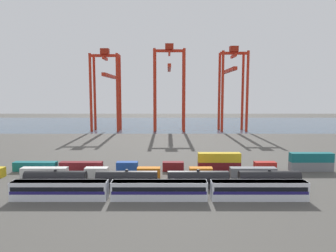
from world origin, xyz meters
TOP-DOWN VIEW (x-y plane):
  - ground_plane at (0.00, 40.00)m, footprint 420.00×420.00m
  - harbour_water at (0.00, 140.18)m, footprint 400.00×110.00m
  - passenger_train at (5.18, -18.79)m, footprint 61.56×3.14m
  - freight_tank_row at (5.69, -10.30)m, footprint 64.98×2.78m
  - shipping_container_1 at (-25.68, -1.83)m, footprint 12.10×2.44m
  - shipping_container_2 at (-11.88, -1.83)m, footprint 6.04×2.44m
  - shipping_container_3 at (1.91, -1.83)m, footprint 6.04×2.44m
  - shipping_container_4 at (15.70, -1.83)m, footprint 6.04×2.44m
  - shipping_container_5 at (29.50, -1.83)m, footprint 12.10×2.44m
  - shipping_container_6 at (-31.03, 4.87)m, footprint 12.10×2.44m
  - shipping_container_7 at (-17.86, 4.87)m, footprint 12.10×2.44m
  - shipping_container_8 at (-4.69, 4.87)m, footprint 6.04×2.44m
  - shipping_container_9 at (8.48, 4.87)m, footprint 6.04×2.44m
  - shipping_container_10 at (21.65, 4.87)m, footprint 12.10×2.44m
  - shipping_container_11 at (21.65, 4.87)m, footprint 12.10×2.44m
  - shipping_container_12 at (34.82, 4.87)m, footprint 6.04×2.44m
  - shipping_container_13 at (47.98, 4.87)m, footprint 12.10×2.44m
  - shipping_container_14 at (47.98, 4.87)m, footprint 12.10×2.44m
  - gantry_crane_west at (-29.75, 103.05)m, footprint 16.95×39.48m
  - gantry_crane_central at (7.77, 102.88)m, footprint 18.59×39.19m
  - gantry_crane_east at (45.29, 103.01)m, footprint 15.80×39.96m

SIDE VIEW (x-z plane):
  - ground_plane at x=0.00m, z-range 0.00..0.00m
  - harbour_water at x=0.00m, z-range 0.00..0.01m
  - shipping_container_1 at x=-25.68m, z-range 0.00..2.60m
  - shipping_container_2 at x=-11.88m, z-range 0.00..2.60m
  - shipping_container_3 at x=1.91m, z-range 0.00..2.60m
  - shipping_container_4 at x=15.70m, z-range 0.00..2.60m
  - shipping_container_5 at x=29.50m, z-range 0.00..2.60m
  - shipping_container_6 at x=-31.03m, z-range 0.00..2.60m
  - shipping_container_7 at x=-17.86m, z-range 0.00..2.60m
  - shipping_container_8 at x=-4.69m, z-range 0.00..2.60m
  - shipping_container_9 at x=8.48m, z-range 0.00..2.60m
  - shipping_container_10 at x=21.65m, z-range 0.00..2.60m
  - shipping_container_12 at x=34.82m, z-range 0.00..2.60m
  - shipping_container_13 at x=47.98m, z-range 0.00..2.60m
  - freight_tank_row at x=5.69m, z-range -0.14..4.10m
  - passenger_train at x=5.18m, z-range 0.19..4.09m
  - shipping_container_11 at x=21.65m, z-range 2.60..5.20m
  - shipping_container_14 at x=47.98m, z-range 2.60..5.20m
  - gantry_crane_west at x=-29.75m, z-range 4.71..52.64m
  - gantry_crane_east at x=45.29m, z-range 5.34..54.65m
  - gantry_crane_central at x=7.77m, z-range 5.59..56.27m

